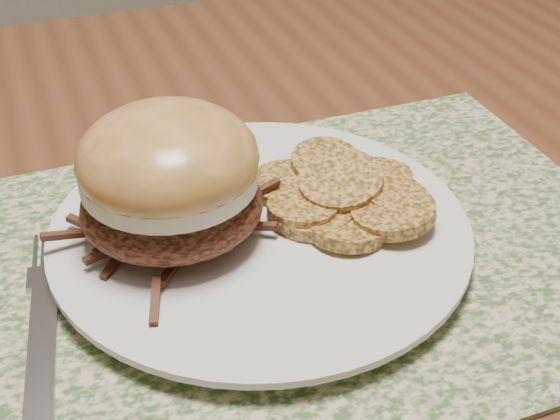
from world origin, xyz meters
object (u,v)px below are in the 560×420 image
object	(u,v)px
dinner_plate	(260,234)
pork_sandwich	(170,179)
dining_table	(319,308)
fork	(43,332)

from	to	relation	value
dinner_plate	pork_sandwich	distance (m)	0.08
dining_table	dinner_plate	size ratio (longest dim) A/B	5.77
dinner_plate	fork	size ratio (longest dim) A/B	1.34
dining_table	dinner_plate	xyz separation A→B (m)	(-0.05, -0.01, 0.09)
pork_sandwich	fork	world-z (taller)	pork_sandwich
dinner_plate	dining_table	bearing A→B (deg)	12.29
fork	dining_table	bearing A→B (deg)	22.33
pork_sandwich	fork	size ratio (longest dim) A/B	0.63
dining_table	pork_sandwich	bearing A→B (deg)	-178.85
dining_table	dinner_plate	world-z (taller)	dinner_plate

